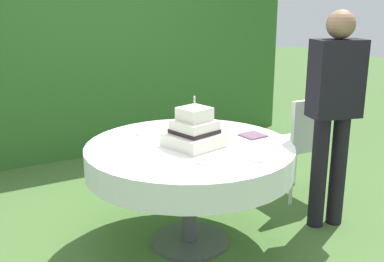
{
  "coord_description": "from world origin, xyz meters",
  "views": [
    {
      "loc": [
        -1.49,
        -2.61,
        1.68
      ],
      "look_at": [
        0.01,
        -0.02,
        0.82
      ],
      "focal_mm": 43.94,
      "sensor_mm": 36.0,
      "label": 1
    }
  ],
  "objects_px": {
    "serving_plate_far": "(168,131)",
    "serving_plate_left": "(144,133)",
    "wedding_cake": "(194,131)",
    "napkin_stack": "(253,135)",
    "cake_table": "(190,158)",
    "garden_chair": "(302,138)",
    "serving_plate_right": "(204,161)",
    "serving_plate_near": "(259,159)",
    "standing_person": "(334,106)"
  },
  "relations": [
    {
      "from": "serving_plate_right",
      "to": "napkin_stack",
      "type": "distance_m",
      "value": 0.65
    },
    {
      "from": "wedding_cake",
      "to": "napkin_stack",
      "type": "relative_size",
      "value": 2.54
    },
    {
      "from": "wedding_cake",
      "to": "garden_chair",
      "type": "xyz_separation_m",
      "value": [
        1.19,
        0.23,
        -0.28
      ]
    },
    {
      "from": "serving_plate_right",
      "to": "serving_plate_far",
      "type": "bearing_deg",
      "value": 80.47
    },
    {
      "from": "napkin_stack",
      "to": "standing_person",
      "type": "xyz_separation_m",
      "value": [
        0.54,
        -0.23,
        0.2
      ]
    },
    {
      "from": "wedding_cake",
      "to": "serving_plate_far",
      "type": "xyz_separation_m",
      "value": [
        0.0,
        0.38,
        -0.09
      ]
    },
    {
      "from": "cake_table",
      "to": "serving_plate_far",
      "type": "relative_size",
      "value": 10.16
    },
    {
      "from": "serving_plate_near",
      "to": "napkin_stack",
      "type": "distance_m",
      "value": 0.5
    },
    {
      "from": "napkin_stack",
      "to": "garden_chair",
      "type": "bearing_deg",
      "value": 19.29
    },
    {
      "from": "serving_plate_near",
      "to": "serving_plate_right",
      "type": "relative_size",
      "value": 1.02
    },
    {
      "from": "standing_person",
      "to": "serving_plate_far",
      "type": "bearing_deg",
      "value": 148.11
    },
    {
      "from": "serving_plate_right",
      "to": "standing_person",
      "type": "bearing_deg",
      "value": 3.27
    },
    {
      "from": "wedding_cake",
      "to": "standing_person",
      "type": "bearing_deg",
      "value": -13.6
    },
    {
      "from": "serving_plate_right",
      "to": "garden_chair",
      "type": "height_order",
      "value": "garden_chair"
    },
    {
      "from": "napkin_stack",
      "to": "garden_chair",
      "type": "distance_m",
      "value": 0.78
    },
    {
      "from": "cake_table",
      "to": "wedding_cake",
      "type": "xyz_separation_m",
      "value": [
        0.02,
        -0.03,
        0.2
      ]
    },
    {
      "from": "cake_table",
      "to": "garden_chair",
      "type": "bearing_deg",
      "value": 9.42
    },
    {
      "from": "serving_plate_far",
      "to": "serving_plate_left",
      "type": "distance_m",
      "value": 0.18
    },
    {
      "from": "serving_plate_far",
      "to": "serving_plate_near",
      "type": "bearing_deg",
      "value": -76.61
    },
    {
      "from": "garden_chair",
      "to": "wedding_cake",
      "type": "bearing_deg",
      "value": -168.96
    },
    {
      "from": "napkin_stack",
      "to": "standing_person",
      "type": "bearing_deg",
      "value": -22.63
    },
    {
      "from": "serving_plate_far",
      "to": "serving_plate_left",
      "type": "xyz_separation_m",
      "value": [
        -0.18,
        0.03,
        0.0
      ]
    },
    {
      "from": "napkin_stack",
      "to": "cake_table",
      "type": "bearing_deg",
      "value": 174.16
    },
    {
      "from": "wedding_cake",
      "to": "serving_plate_left",
      "type": "xyz_separation_m",
      "value": [
        -0.18,
        0.42,
        -0.09
      ]
    },
    {
      "from": "serving_plate_far",
      "to": "napkin_stack",
      "type": "xyz_separation_m",
      "value": [
        0.47,
        -0.4,
        0.0
      ]
    },
    {
      "from": "serving_plate_far",
      "to": "garden_chair",
      "type": "height_order",
      "value": "garden_chair"
    },
    {
      "from": "serving_plate_near",
      "to": "garden_chair",
      "type": "bearing_deg",
      "value": 34.06
    },
    {
      "from": "serving_plate_far",
      "to": "cake_table",
      "type": "bearing_deg",
      "value": -93.64
    },
    {
      "from": "napkin_stack",
      "to": "garden_chair",
      "type": "relative_size",
      "value": 0.18
    },
    {
      "from": "serving_plate_left",
      "to": "standing_person",
      "type": "distance_m",
      "value": 1.38
    },
    {
      "from": "cake_table",
      "to": "napkin_stack",
      "type": "bearing_deg",
      "value": -5.84
    },
    {
      "from": "cake_table",
      "to": "standing_person",
      "type": "distance_m",
      "value": 1.11
    },
    {
      "from": "serving_plate_right",
      "to": "napkin_stack",
      "type": "xyz_separation_m",
      "value": [
        0.58,
        0.29,
        0.0
      ]
    },
    {
      "from": "serving_plate_left",
      "to": "serving_plate_right",
      "type": "xyz_separation_m",
      "value": [
        0.06,
        -0.73,
        0.0
      ]
    },
    {
      "from": "serving_plate_right",
      "to": "wedding_cake",
      "type": "bearing_deg",
      "value": 69.89
    },
    {
      "from": "serving_plate_near",
      "to": "serving_plate_far",
      "type": "bearing_deg",
      "value": 103.39
    },
    {
      "from": "serving_plate_far",
      "to": "standing_person",
      "type": "bearing_deg",
      "value": -31.89
    },
    {
      "from": "serving_plate_near",
      "to": "serving_plate_left",
      "type": "height_order",
      "value": "same"
    },
    {
      "from": "cake_table",
      "to": "wedding_cake",
      "type": "bearing_deg",
      "value": -58.23
    },
    {
      "from": "cake_table",
      "to": "garden_chair",
      "type": "distance_m",
      "value": 1.23
    },
    {
      "from": "wedding_cake",
      "to": "serving_plate_far",
      "type": "relative_size",
      "value": 2.86
    },
    {
      "from": "wedding_cake",
      "to": "serving_plate_near",
      "type": "distance_m",
      "value": 0.49
    },
    {
      "from": "napkin_stack",
      "to": "serving_plate_left",
      "type": "bearing_deg",
      "value": 145.97
    },
    {
      "from": "serving_plate_near",
      "to": "standing_person",
      "type": "distance_m",
      "value": 0.86
    },
    {
      "from": "serving_plate_near",
      "to": "garden_chair",
      "type": "height_order",
      "value": "garden_chair"
    },
    {
      "from": "serving_plate_far",
      "to": "serving_plate_right",
      "type": "height_order",
      "value": "same"
    },
    {
      "from": "serving_plate_far",
      "to": "napkin_stack",
      "type": "height_order",
      "value": "same"
    },
    {
      "from": "wedding_cake",
      "to": "garden_chair",
      "type": "relative_size",
      "value": 0.44
    },
    {
      "from": "cake_table",
      "to": "serving_plate_near",
      "type": "relative_size",
      "value": 11.18
    },
    {
      "from": "serving_plate_right",
      "to": "serving_plate_near",
      "type": "bearing_deg",
      "value": -22.0
    }
  ]
}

